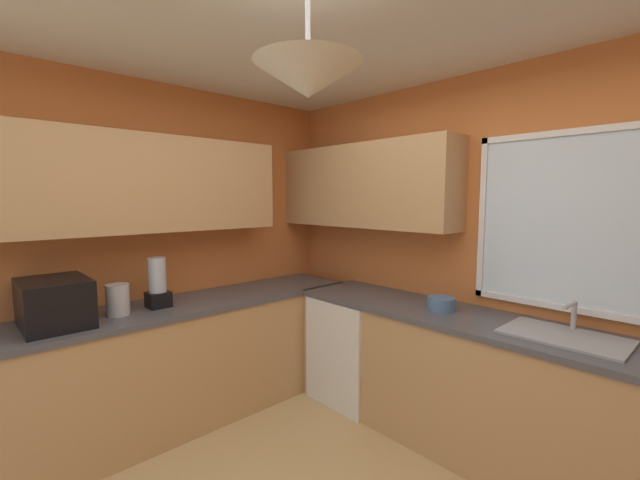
# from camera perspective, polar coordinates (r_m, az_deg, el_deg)

# --- Properties ---
(room_shell) EXTENTS (4.00, 3.57, 2.65)m
(room_shell) POSITION_cam_1_polar(r_m,az_deg,el_deg) (2.25, 0.85, 7.29)
(room_shell) COLOR #D17238
(room_shell) RESTS_ON ground_plane
(counter_run_left) EXTENTS (0.65, 3.18, 0.92)m
(counter_run_left) POSITION_cam_1_polar(r_m,az_deg,el_deg) (3.32, -21.37, -16.41)
(counter_run_left) COLOR tan
(counter_run_left) RESTS_ON ground_plane
(counter_run_back) EXTENTS (3.09, 0.65, 0.92)m
(counter_run_back) POSITION_cam_1_polar(r_m,az_deg,el_deg) (2.98, 23.68, -19.13)
(counter_run_back) COLOR tan
(counter_run_back) RESTS_ON ground_plane
(dishwasher) EXTENTS (0.60, 0.60, 0.87)m
(dishwasher) POSITION_cam_1_polar(r_m,az_deg,el_deg) (3.56, 5.08, -14.87)
(dishwasher) COLOR white
(dishwasher) RESTS_ON ground_plane
(microwave) EXTENTS (0.48, 0.36, 0.29)m
(microwave) POSITION_cam_1_polar(r_m,az_deg,el_deg) (2.98, -33.43, -7.41)
(microwave) COLOR black
(microwave) RESTS_ON counter_run_left
(kettle) EXTENTS (0.15, 0.15, 0.21)m
(kettle) POSITION_cam_1_polar(r_m,az_deg,el_deg) (3.04, -26.70, -7.57)
(kettle) COLOR #B7B7BC
(kettle) RESTS_ON counter_run_left
(sink_assembly) EXTENTS (0.62, 0.40, 0.19)m
(sink_assembly) POSITION_cam_1_polar(r_m,az_deg,el_deg) (2.71, 31.30, -11.47)
(sink_assembly) COLOR #9EA0A5
(sink_assembly) RESTS_ON counter_run_back
(bowl) EXTENTS (0.19, 0.19, 0.09)m
(bowl) POSITION_cam_1_polar(r_m,az_deg,el_deg) (2.99, 16.77, -8.61)
(bowl) COLOR #4C7099
(bowl) RESTS_ON counter_run_back
(blender_appliance) EXTENTS (0.15, 0.15, 0.36)m
(blender_appliance) POSITION_cam_1_polar(r_m,az_deg,el_deg) (3.13, -21.98, -5.92)
(blender_appliance) COLOR black
(blender_appliance) RESTS_ON counter_run_left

